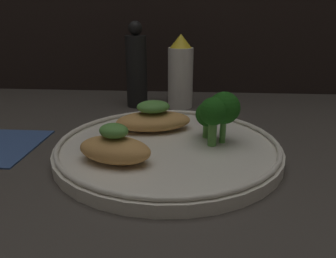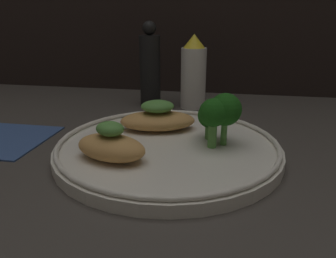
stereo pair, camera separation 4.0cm
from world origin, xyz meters
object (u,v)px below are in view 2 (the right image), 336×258
at_px(sauce_bottle, 193,73).
at_px(pepper_grinder, 150,68).
at_px(plate, 168,147).
at_px(broccoli_bunch, 218,113).

relative_size(sauce_bottle, pepper_grinder, 0.86).
height_order(plate, broccoli_bunch, broccoli_bunch).
height_order(plate, sauce_bottle, sauce_bottle).
bearing_deg(plate, broccoli_bunch, 12.33).
bearing_deg(sauce_bottle, pepper_grinder, 180.00).
bearing_deg(broccoli_bunch, pepper_grinder, 122.31).
distance_m(broccoli_bunch, sauce_bottle, 0.22).
height_order(sauce_bottle, pepper_grinder, pepper_grinder).
xyz_separation_m(plate, sauce_bottle, (0.01, 0.23, 0.05)).
bearing_deg(pepper_grinder, sauce_bottle, -0.00).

